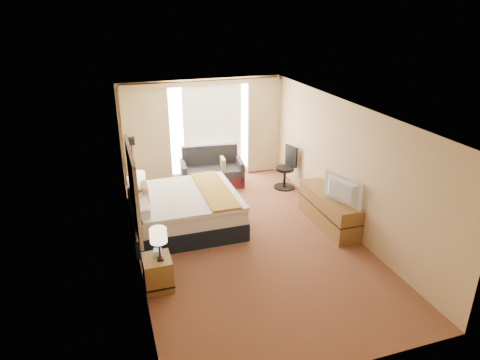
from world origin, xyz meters
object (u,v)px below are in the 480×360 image
object	(u,v)px
media_dresser	(329,210)
lamp_right	(139,178)
floor_lamp	(133,158)
lamp_left	(158,236)
bed	(184,210)
nightstand_left	(158,273)
nightstand_right	(142,208)
television	(340,191)
loveseat	(212,172)
desk_chair	(287,169)

from	to	relation	value
media_dresser	lamp_right	xyz separation A→B (m)	(-3.70, 1.43, 0.63)
floor_lamp	lamp_left	size ratio (longest dim) A/B	2.84
media_dresser	bed	world-z (taller)	bed
nightstand_left	bed	bearing A→B (deg)	66.95
nightstand_right	television	world-z (taller)	television
loveseat	desk_chair	world-z (taller)	desk_chair
nightstand_left	nightstand_right	distance (m)	2.50
bed	floor_lamp	distance (m)	1.83
desk_chair	television	distance (m)	2.60
media_dresser	desk_chair	xyz separation A→B (m)	(-0.02, 2.12, 0.13)
nightstand_right	lamp_right	size ratio (longest dim) A/B	0.98
lamp_right	television	size ratio (longest dim) A/B	0.58
television	nightstand_left	bearing A→B (deg)	82.29
nightstand_left	media_dresser	xyz separation A→B (m)	(3.70, 1.05, 0.07)
media_dresser	lamp_left	world-z (taller)	lamp_left
bed	television	size ratio (longest dim) A/B	2.29
bed	television	xyz separation A→B (m)	(2.84, -1.29, 0.59)
lamp_right	television	xyz separation A→B (m)	(3.65, -1.87, -0.01)
bed	loveseat	distance (m)	2.33
media_dresser	loveseat	distance (m)	3.39
nightstand_left	nightstand_right	world-z (taller)	same
lamp_right	television	bearing A→B (deg)	-27.18
loveseat	floor_lamp	bearing A→B (deg)	-157.26
media_dresser	lamp_left	xyz separation A→B (m)	(-3.65, -1.12, 0.64)
bed	media_dresser	bearing A→B (deg)	-16.38
desk_chair	lamp_left	distance (m)	4.89
desk_chair	television	xyz separation A→B (m)	(-0.03, -2.56, 0.50)
nightstand_right	nightstand_left	bearing A→B (deg)	-90.00
nightstand_right	floor_lamp	bearing A→B (deg)	92.02
nightstand_left	bed	world-z (taller)	bed
media_dresser	television	world-z (taller)	television
nightstand_left	bed	xyz separation A→B (m)	(0.81, 1.90, 0.11)
nightstand_left	media_dresser	world-z (taller)	media_dresser
nightstand_left	loveseat	size ratio (longest dim) A/B	0.34
media_dresser	loveseat	xyz separation A→B (m)	(-1.77, 2.89, -0.03)
nightstand_right	television	size ratio (longest dim) A/B	0.57
nightstand_right	television	distance (m)	4.17
bed	desk_chair	distance (m)	3.14
bed	desk_chair	xyz separation A→B (m)	(2.87, 1.27, 0.09)
nightstand_right	lamp_right	xyz separation A→B (m)	(0.00, -0.02, 0.71)
media_dresser	lamp_left	distance (m)	3.87
bed	television	distance (m)	3.18
television	nightstand_right	bearing A→B (deg)	45.43
media_dresser	lamp_right	distance (m)	4.01
nightstand_left	floor_lamp	distance (m)	3.46
media_dresser	nightstand_right	bearing A→B (deg)	158.60
bed	lamp_left	distance (m)	2.20
lamp_right	media_dresser	bearing A→B (deg)	-21.18
loveseat	lamp_left	world-z (taller)	lamp_left
lamp_left	television	world-z (taller)	television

